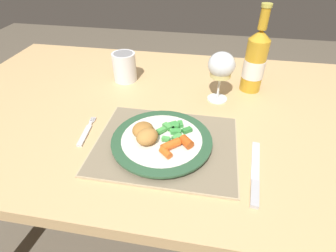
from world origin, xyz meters
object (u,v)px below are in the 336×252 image
at_px(bottle, 255,61).
at_px(wine_glass, 221,67).
at_px(drinking_cup, 124,66).
at_px(dining_table, 189,130).
at_px(fork, 86,133).
at_px(table_knife, 255,177).
at_px(dinner_plate, 162,141).

bearing_deg(bottle, wine_glass, -140.95).
bearing_deg(drinking_cup, bottle, 1.13).
bearing_deg(drinking_cup, dining_table, -30.69).
bearing_deg(wine_glass, fork, -144.91).
relative_size(bottle, drinking_cup, 2.74).
xyz_separation_m(dining_table, table_knife, (0.17, -0.25, 0.09)).
relative_size(dinner_plate, table_knife, 1.23).
height_order(table_knife, bottle, bottle).
xyz_separation_m(dining_table, fork, (-0.26, -0.17, 0.08)).
bearing_deg(table_knife, dining_table, 124.41).
height_order(dining_table, bottle, bottle).
bearing_deg(dinner_plate, fork, 176.29).
distance_m(wine_glass, drinking_cup, 0.34).
xyz_separation_m(table_knife, wine_glass, (-0.09, 0.32, 0.11)).
bearing_deg(fork, dinner_plate, -3.71).
relative_size(dining_table, table_knife, 7.77).
relative_size(dining_table, dinner_plate, 6.32).
relative_size(fork, wine_glass, 0.81).
bearing_deg(fork, drinking_cup, 87.78).
bearing_deg(dining_table, fork, -147.25).
bearing_deg(bottle, table_knife, -92.07).
bearing_deg(dining_table, drinking_cup, 149.31).
bearing_deg(table_knife, fork, 169.53).
xyz_separation_m(dinner_plate, table_knife, (0.22, -0.07, -0.01)).
xyz_separation_m(dinner_plate, drinking_cup, (-0.20, 0.33, 0.03)).
height_order(dining_table, dinner_plate, dinner_plate).
bearing_deg(drinking_cup, wine_glass, -13.28).
height_order(dining_table, table_knife, table_knife).
bearing_deg(wine_glass, dinner_plate, -117.36).
height_order(dinner_plate, fork, dinner_plate).
distance_m(bottle, drinking_cup, 0.44).
xyz_separation_m(dining_table, wine_glass, (0.08, 0.07, 0.19)).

